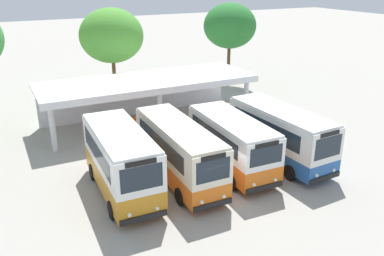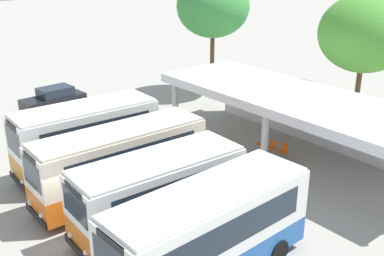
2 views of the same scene
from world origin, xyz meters
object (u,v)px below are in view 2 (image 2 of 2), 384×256
Objects in this scene: city_bus_fourth_amber at (209,230)px; waiting_chair_second_from_end at (272,147)px; parked_car_flank at (54,99)px; waiting_chair_middle_seat at (283,150)px; city_bus_second_in_row at (121,161)px; city_bus_middle_cream at (159,192)px; city_bus_nearest_orange at (86,137)px; waiting_chair_end_by_column at (263,142)px.

city_bus_fourth_amber is 8.80× the size of waiting_chair_second_from_end.
parked_car_flank is 4.97× the size of waiting_chair_middle_seat.
city_bus_second_in_row is at bearing -97.37° from waiting_chair_second_from_end.
parked_car_flank reaches higher than waiting_chair_middle_seat.
waiting_chair_second_from_end is (-5.31, 9.04, -1.28)m from city_bus_fourth_amber.
city_bus_second_in_row reaches higher than waiting_chair_middle_seat.
city_bus_middle_cream is 7.99× the size of waiting_chair_middle_seat.
parked_car_flank is (-19.68, 3.19, -0.98)m from city_bus_fourth_amber.
waiting_chair_second_from_end is at bearing 82.63° from city_bus_second_in_row.
parked_car_flank reaches higher than waiting_chair_second_from_end.
waiting_chair_second_from_end is (-2.10, 8.77, -1.21)m from city_bus_middle_cream.
city_bus_nearest_orange is 9.64m from city_bus_fourth_amber.
city_bus_fourth_amber is (9.62, -0.55, -0.09)m from city_bus_nearest_orange.
city_bus_fourth_amber is at bearing -56.62° from waiting_chair_end_by_column.
waiting_chair_second_from_end is at bearing 63.08° from city_bus_nearest_orange.
waiting_chair_middle_seat is at bearing 99.08° from city_bus_middle_cream.
waiting_chair_middle_seat is (1.79, 8.61, -1.26)m from city_bus_second_in_row.
city_bus_middle_cream is 9.35m from waiting_chair_end_by_column.
city_bus_nearest_orange is 0.89× the size of city_bus_second_in_row.
city_bus_fourth_amber reaches higher than waiting_chair_middle_seat.
city_bus_second_in_row is 3.22m from city_bus_middle_cream.
city_bus_nearest_orange is at bearing 177.47° from city_bus_middle_cream.
waiting_chair_second_from_end is (14.37, 5.85, -0.30)m from parked_car_flank.
city_bus_fourth_amber is at bearing -4.80° from city_bus_middle_cream.
city_bus_fourth_amber reaches higher than city_bus_middle_cream.
city_bus_second_in_row is at bearing 175.48° from city_bus_middle_cream.
city_bus_fourth_amber is 10.56m from waiting_chair_second_from_end.
waiting_chair_second_from_end is at bearing 120.44° from city_bus_fourth_amber.
waiting_chair_middle_seat is at bearing 78.25° from city_bus_second_in_row.
waiting_chair_middle_seat is (5.00, 8.58, -1.37)m from city_bus_nearest_orange.
city_bus_second_in_row reaches higher than parked_car_flank.
city_bus_nearest_orange is 8.12× the size of waiting_chair_end_by_column.
city_bus_middle_cream is (6.41, -0.28, -0.16)m from city_bus_nearest_orange.
parked_car_flank is at bearing 169.94° from city_bus_middle_cream.
parked_car_flank is at bearing 170.79° from city_bus_fourth_amber.
city_bus_nearest_orange is 0.92× the size of city_bus_fourth_amber.
waiting_chair_end_by_column is (-2.79, 8.84, -1.21)m from city_bus_middle_cream.
city_bus_nearest_orange is at bearing -116.92° from waiting_chair_second_from_end.
city_bus_middle_cream is at bearing 175.20° from city_bus_fourth_amber.
waiting_chair_second_from_end is 0.69m from waiting_chair_middle_seat.
city_bus_nearest_orange reaches higher than parked_car_flank.
city_bus_middle_cream reaches higher than waiting_chair_end_by_column.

